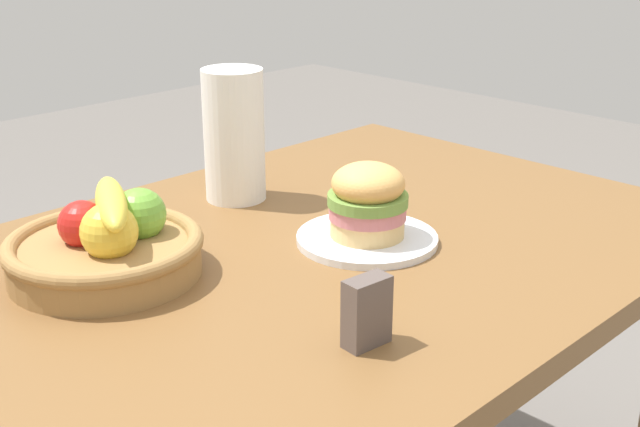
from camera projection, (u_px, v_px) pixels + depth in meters
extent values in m
cube|color=brown|center=(291.00, 267.00, 1.31)|extent=(1.40, 0.90, 0.04)
cylinder|color=brown|center=(372.00, 288.00, 2.10)|extent=(0.07, 0.07, 0.71)
cylinder|color=white|center=(367.00, 239.00, 1.35)|extent=(0.23, 0.23, 0.01)
cylinder|color=#E5BC75|center=(367.00, 227.00, 1.34)|extent=(0.12, 0.12, 0.03)
cylinder|color=#C67075|center=(368.00, 211.00, 1.33)|extent=(0.12, 0.12, 0.02)
cylinder|color=olive|center=(368.00, 200.00, 1.33)|extent=(0.13, 0.13, 0.02)
ellipsoid|color=#EAAD5D|center=(368.00, 183.00, 1.32)|extent=(0.12, 0.12, 0.07)
cylinder|color=#9E7542|center=(105.00, 259.00, 1.23)|extent=(0.28, 0.28, 0.05)
torus|color=#9E7542|center=(104.00, 243.00, 1.22)|extent=(0.29, 0.29, 0.02)
sphere|color=#6BAD38|center=(140.00, 214.00, 1.25)|extent=(0.08, 0.08, 0.08)
sphere|color=red|center=(82.00, 224.00, 1.22)|extent=(0.07, 0.07, 0.07)
sphere|color=gold|center=(109.00, 232.00, 1.18)|extent=(0.08, 0.08, 0.08)
ellipsoid|color=yellow|center=(111.00, 203.00, 1.20)|extent=(0.15, 0.21, 0.05)
cylinder|color=white|center=(234.00, 135.00, 1.51)|extent=(0.11, 0.11, 0.24)
cube|color=#594C47|center=(367.00, 312.00, 1.03)|extent=(0.06, 0.04, 0.09)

